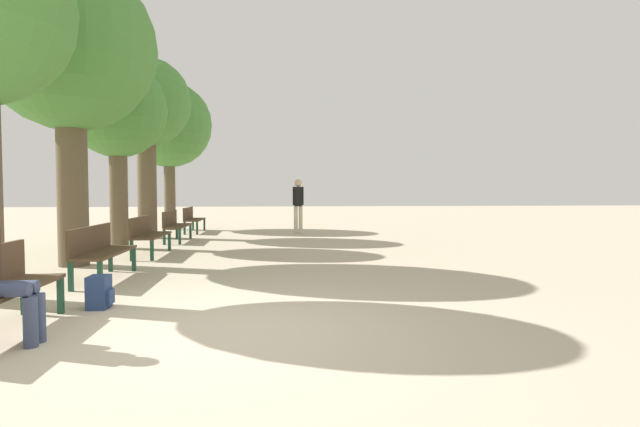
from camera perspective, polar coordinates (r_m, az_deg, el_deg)
ground_plane at (r=5.02m, az=-11.64°, el=-13.42°), size 80.00×80.00×0.00m
bench_row_1 at (r=8.42m, az=-23.90°, el=-3.65°), size 0.48×1.78×0.84m
bench_row_2 at (r=11.28m, az=-19.11°, el=-2.04°), size 0.48×1.78×0.84m
bench_row_3 at (r=14.19m, az=-16.27°, el=-1.08°), size 0.48×1.78×0.84m
bench_row_4 at (r=17.12m, az=-14.40°, el=-0.45°), size 0.48×1.78×0.84m
tree_row_1 at (r=10.55m, az=-26.72°, el=16.39°), size 3.08×3.08×5.56m
tree_row_2 at (r=12.99m, az=-22.16°, el=10.72°), size 2.31×2.31×4.49m
tree_row_3 at (r=15.67m, az=-19.29°, el=11.52°), size 2.58×2.58×5.27m
tree_row_4 at (r=18.78m, az=-16.89°, el=9.58°), size 3.02×3.02×5.25m
backpack at (r=6.47m, az=-23.89°, el=-8.23°), size 0.26×0.29×0.39m
pedestrian_near at (r=16.19m, az=-2.51°, el=1.28°), size 0.36×0.24×1.77m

